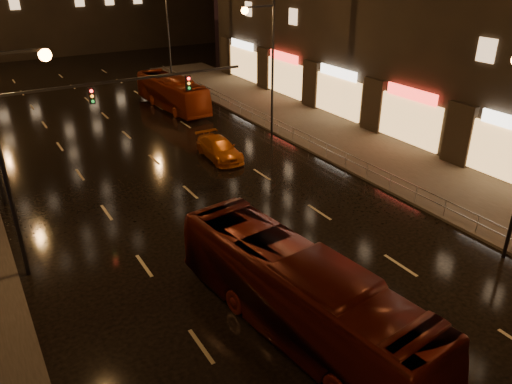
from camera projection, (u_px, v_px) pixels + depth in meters
ground at (165, 169)px, 32.68m from camera, size 140.00×140.00×0.00m
sidewalk_right at (372, 153)px, 35.07m from camera, size 7.00×70.00×0.15m
traffic_signal at (75, 111)px, 28.27m from camera, size 15.31×0.32×6.20m
railing_right at (309, 138)px, 35.49m from camera, size 0.05×56.00×1.00m
bus_red at (300, 295)px, 18.04m from camera, size 4.14×12.15×3.32m
bus_curb at (172, 93)px, 44.91m from camera, size 3.07×10.37×2.85m
taxi_near at (388, 319)px, 18.24m from camera, size 1.87×4.33×1.46m
taxi_far at (219, 149)px, 34.21m from camera, size 2.15×4.83×1.38m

